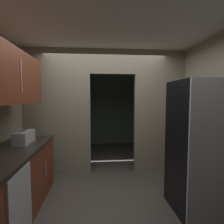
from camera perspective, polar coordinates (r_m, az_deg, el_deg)
The scene contains 10 objects.
ground at distance 3.11m, azimuth -0.58°, elevation -26.66°, with size 20.00×20.00×0.00m, color #47423D.
kitchen_overhead_slab at distance 3.20m, azimuth -1.17°, elevation 23.42°, with size 3.80×6.40×0.06m, color silver.
kitchen_partition at distance 3.87m, azimuth -2.63°, elevation 1.11°, with size 3.40×0.12×2.62m.
adjoining_room_shell at distance 5.62m, azimuth -2.95°, elevation 1.37°, with size 3.40×2.54×2.62m.
refrigerator at distance 2.88m, azimuth 26.50°, elevation -9.77°, with size 0.79×0.77×1.84m.
lower_cabinet_run at distance 2.96m, azimuth -29.05°, elevation -19.05°, with size 0.69×1.95×0.90m.
dishwasher at distance 2.40m, azimuth -26.73°, elevation -25.55°, with size 0.02×0.56×0.84m.
upper_cabinet_counterside at distance 2.74m, azimuth -30.18°, elevation 9.66°, with size 0.36×1.75×0.72m.
boombox at distance 3.15m, azimuth -25.95°, elevation -7.13°, with size 0.21×0.43×0.22m.
book_stack at distance 3.46m, azimuth -24.41°, elevation -6.84°, with size 0.14×0.17×0.10m.
Camera 1 is at (-0.21, -2.66, 1.60)m, focal length 29.09 mm.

